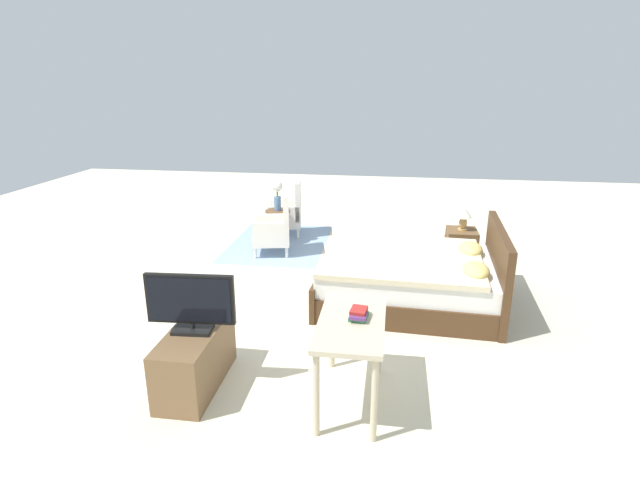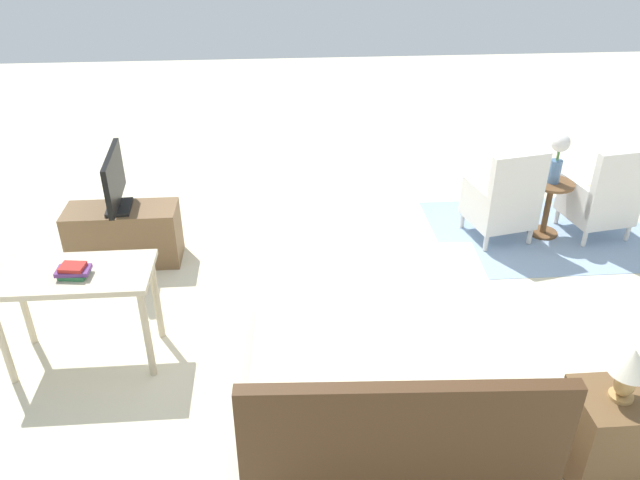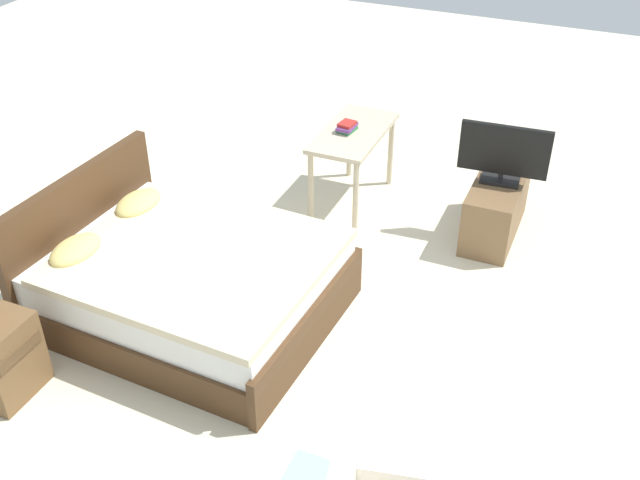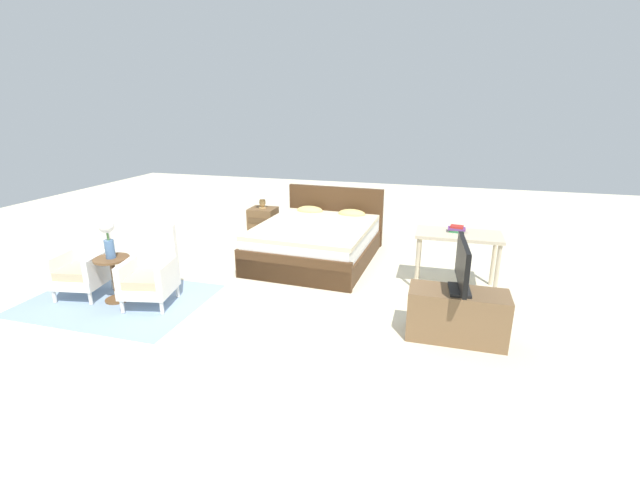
% 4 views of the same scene
% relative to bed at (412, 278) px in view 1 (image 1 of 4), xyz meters
% --- Properties ---
extents(ground_plane, '(16.00, 16.00, 0.00)m').
position_rel_bed_xyz_m(ground_plane, '(0.02, -1.10, -0.30)').
color(ground_plane, beige).
extents(floor_rug, '(2.10, 1.50, 0.01)m').
position_rel_bed_xyz_m(floor_rug, '(-1.93, -2.06, -0.29)').
color(floor_rug, '#8EA8C6').
rests_on(floor_rug, ground_plane).
extents(bed, '(1.74, 2.11, 0.96)m').
position_rel_bed_xyz_m(bed, '(0.00, 0.00, 0.00)').
color(bed, '#472D19').
rests_on(bed, ground_plane).
extents(armchair_by_window_left, '(0.62, 0.62, 0.92)m').
position_rel_bed_xyz_m(armchair_by_window_left, '(-2.42, -2.00, 0.08)').
color(armchair_by_window_left, white).
rests_on(armchair_by_window_left, floor_rug).
extents(armchair_by_window_right, '(0.64, 0.64, 0.92)m').
position_rel_bed_xyz_m(armchair_by_window_right, '(-1.47, -2.00, 0.08)').
color(armchair_by_window_right, white).
rests_on(armchair_by_window_right, floor_rug).
extents(side_table, '(0.40, 0.40, 0.55)m').
position_rel_bed_xyz_m(side_table, '(-1.93, -2.06, 0.05)').
color(side_table, brown).
rests_on(side_table, ground_plane).
extents(flower_vase, '(0.17, 0.17, 0.48)m').
position_rel_bed_xyz_m(flower_vase, '(-1.93, -2.06, 0.54)').
color(flower_vase, '#4C709E').
rests_on(flower_vase, side_table).
extents(nightstand, '(0.44, 0.41, 0.57)m').
position_rel_bed_xyz_m(nightstand, '(-1.18, 0.69, -0.01)').
color(nightstand, brown).
rests_on(nightstand, ground_plane).
extents(table_lamp, '(0.22, 0.22, 0.33)m').
position_rel_bed_xyz_m(table_lamp, '(-1.18, 0.69, 0.49)').
color(table_lamp, tan).
rests_on(table_lamp, nightstand).
extents(tv_stand, '(0.96, 0.40, 0.52)m').
position_rel_bed_xyz_m(tv_stand, '(1.99, -1.88, -0.04)').
color(tv_stand, brown).
rests_on(tv_stand, ground_plane).
extents(tv_flatscreen, '(0.22, 0.74, 0.51)m').
position_rel_bed_xyz_m(tv_flatscreen, '(1.99, -1.88, 0.48)').
color(tv_flatscreen, black).
rests_on(tv_flatscreen, tv_stand).
extents(vanity_desk, '(1.04, 0.52, 0.73)m').
position_rel_bed_xyz_m(vanity_desk, '(2.00, -0.55, 0.32)').
color(vanity_desk, beige).
rests_on(vanity_desk, ground_plane).
extents(book_stack, '(0.22, 0.16, 0.08)m').
position_rel_bed_xyz_m(book_stack, '(1.97, -0.50, 0.47)').
color(book_stack, '#337A47').
rests_on(book_stack, vanity_desk).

